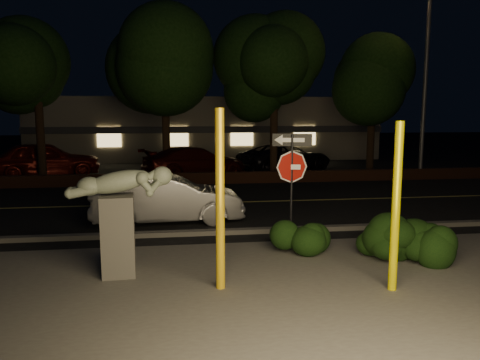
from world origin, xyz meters
name	(u,v)px	position (x,y,z in m)	size (l,w,h in m)	color
ground	(228,188)	(0.00, 10.00, 0.00)	(90.00, 90.00, 0.00)	black
patio	(295,288)	(0.00, -1.00, 0.01)	(14.00, 6.00, 0.02)	#4C4944
road	(237,202)	(0.00, 7.00, 0.01)	(80.00, 8.00, 0.01)	black
lane_marking	(237,202)	(0.00, 7.00, 0.02)	(80.00, 0.12, 0.01)	gold
curb	(258,231)	(0.00, 2.90, 0.06)	(80.00, 0.25, 0.12)	#4C4944
brick_wall	(224,178)	(0.00, 11.30, 0.25)	(40.00, 0.35, 0.50)	#482517
parking_lot	(214,168)	(0.00, 17.00, 0.01)	(40.00, 12.00, 0.01)	black
building	(204,127)	(0.00, 24.99, 2.00)	(22.00, 10.20, 4.00)	slate
tree_far_a	(36,59)	(-8.00, 13.00, 5.34)	(4.60, 4.60, 7.43)	black
tree_far_b	(164,46)	(-2.50, 13.20, 6.05)	(5.20, 5.20, 8.41)	black
tree_far_c	(275,55)	(2.50, 12.80, 5.66)	(4.80, 4.80, 7.84)	black
tree_far_d	(374,63)	(7.50, 13.30, 5.42)	(4.40, 4.40, 7.42)	black
yellow_pole_left	(220,201)	(-1.32, -0.81, 1.60)	(0.16, 0.16, 3.20)	yellow
yellow_pole_right	(396,208)	(1.68, -1.30, 1.49)	(0.15, 0.15, 2.99)	#FFEE03
signpost	(292,167)	(0.55, 1.56, 1.88)	(0.88, 0.23, 2.64)	black
sculpture	(119,210)	(-3.15, 0.13, 1.30)	(1.97, 0.65, 2.10)	#4C4944
hedge_center	(300,234)	(0.62, 1.01, 0.45)	(1.72, 0.80, 0.89)	black
hedge_right	(396,233)	(2.51, 0.30, 0.60)	(1.83, 0.98, 1.20)	black
hedge_far_right	(416,241)	(2.83, 0.02, 0.48)	(1.40, 0.87, 0.97)	black
streetlight	(423,58)	(8.93, 11.33, 5.45)	(1.38, 0.42, 9.17)	#525157
silver_sedan	(168,199)	(-2.33, 4.35, 0.69)	(1.46, 4.20, 1.38)	#A5A4A9
parked_car_red	(45,159)	(-8.27, 14.43, 0.86)	(2.02, 5.02, 1.71)	maroon
parked_car_darkred	(195,162)	(-1.16, 13.33, 0.73)	(2.05, 5.04, 1.46)	#450E09
parked_car_dark	(285,158)	(3.63, 15.14, 0.70)	(2.34, 5.07, 1.41)	black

